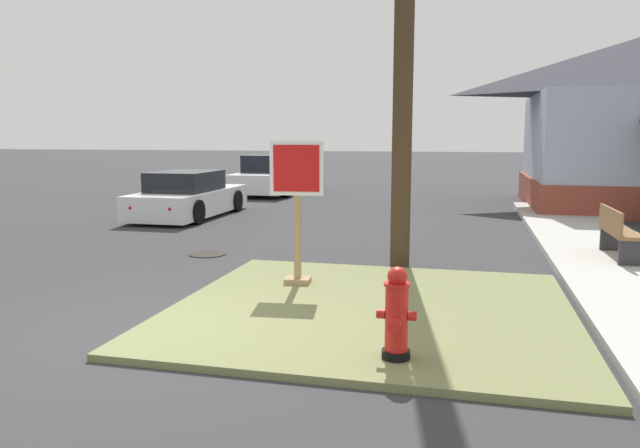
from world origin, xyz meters
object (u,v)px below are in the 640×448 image
parked_sedan_white (189,197)px  street_bench (617,231)px  stop_sign (297,215)px  fire_hydrant (397,316)px  manhole_cover (208,254)px  pickup_truck_white (275,177)px

parked_sedan_white → street_bench: parked_sedan_white is taller
stop_sign → street_bench: bearing=31.2°
fire_hydrant → parked_sedan_white: bearing=125.6°
manhole_cover → pickup_truck_white: (-2.55, 11.89, 0.61)m
stop_sign → parked_sedan_white: stop_sign is taller
fire_hydrant → parked_sedan_white: size_ratio=0.20×
fire_hydrant → manhole_cover: 6.19m
manhole_cover → parked_sedan_white: (-2.72, 4.80, 0.53)m
pickup_truck_white → street_bench: size_ratio=3.58×
manhole_cover → fire_hydrant: bearing=-48.9°
street_bench → stop_sign: bearing=-148.8°
stop_sign → pickup_truck_white: 14.77m
manhole_cover → parked_sedan_white: size_ratio=0.16×
fire_hydrant → street_bench: bearing=60.6°
parked_sedan_white → street_bench: (9.90, -3.90, 0.04)m
parked_sedan_white → pickup_truck_white: pickup_truck_white is taller
stop_sign → fire_hydrant: bearing=-56.5°
fire_hydrant → parked_sedan_white: 11.63m
fire_hydrant → manhole_cover: fire_hydrant is taller
stop_sign → manhole_cover: (-2.33, 2.05, -1.07)m
parked_sedan_white → fire_hydrant: bearing=-54.4°
pickup_truck_white → street_bench: bearing=-48.5°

